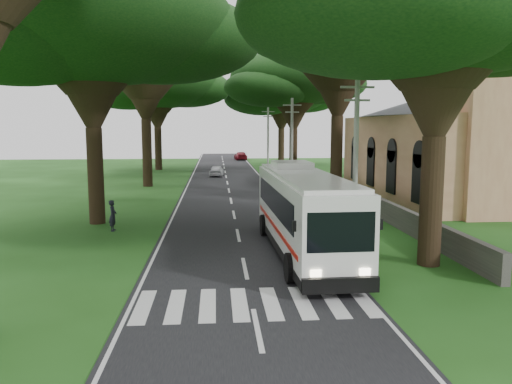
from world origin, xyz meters
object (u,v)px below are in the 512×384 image
at_px(church, 454,135).
at_px(pole_near, 356,156).
at_px(distant_car_c, 241,156).
at_px(pole_far, 268,137).
at_px(coach_bus, 303,211).
at_px(distant_car_a, 217,171).
at_px(pole_mid, 292,143).
at_px(pedestrian, 113,216).

relative_size(church, pole_near, 3.00).
bearing_deg(distant_car_c, pole_near, 88.65).
distance_m(pole_far, coach_bus, 41.98).
xyz_separation_m(pole_far, distant_car_c, (-2.50, 19.71, -3.49)).
relative_size(church, distant_car_a, 6.62).
bearing_deg(distant_car_c, pole_far, 93.49).
bearing_deg(coach_bus, pole_far, 84.74).
distance_m(church, pole_far, 27.41).
height_order(church, pole_far, church).
xyz_separation_m(pole_far, coach_bus, (-2.81, -41.83, -2.26)).
bearing_deg(pole_near, coach_bus, -146.99).
height_order(church, pole_near, church).
relative_size(pole_near, distant_car_a, 2.21).
height_order(pole_near, distant_car_c, pole_near).
height_order(pole_near, distant_car_a, pole_near).
distance_m(pole_mid, distant_car_a, 14.71).
height_order(pole_far, coach_bus, pole_far).
distance_m(pole_near, pole_far, 40.00).
height_order(distant_car_c, pedestrian, pedestrian).
height_order(church, pole_mid, church).
distance_m(pole_mid, pole_far, 20.00).
bearing_deg(coach_bus, pedestrian, 147.77).
height_order(pole_mid, pole_far, same).
distance_m(church, distant_car_c, 46.78).
relative_size(pole_far, coach_bus, 0.66).
height_order(church, distant_car_c, church).
height_order(pole_mid, distant_car_c, pole_mid).
xyz_separation_m(church, pole_near, (-12.36, -15.55, -0.73)).
height_order(pole_near, pedestrian, pole_near).
distance_m(coach_bus, distant_car_a, 34.75).
bearing_deg(pedestrian, pole_mid, -35.72).
bearing_deg(pedestrian, distant_car_a, -9.93).
bearing_deg(pole_far, distant_car_c, 97.23).
height_order(coach_bus, pedestrian, coach_bus).
relative_size(pole_near, coach_bus, 0.66).
bearing_deg(distant_car_a, church, 142.65).
relative_size(pole_far, distant_car_c, 1.75).
relative_size(pole_mid, distant_car_a, 2.21).
height_order(church, coach_bus, church).
height_order(pole_mid, coach_bus, pole_mid).
bearing_deg(church, coach_bus, -131.14).
height_order(pole_mid, distant_car_a, pole_mid).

